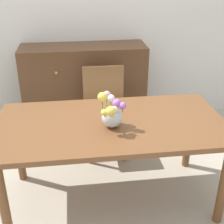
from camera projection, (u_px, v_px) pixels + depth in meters
ground_plane at (112, 197)px, 2.72m from camera, size 12.00×12.00×0.00m
back_wall at (93, 4)px, 3.52m from camera, size 7.00×0.10×2.80m
dining_table at (112, 132)px, 2.43m from camera, size 1.75×0.90×0.74m
chair_far at (105, 105)px, 3.20m from camera, size 0.42×0.42×0.90m
dresser at (85, 88)px, 3.67m from camera, size 1.40×0.47×1.00m
flower_vase at (111, 113)px, 2.27m from camera, size 0.20×0.24×0.27m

